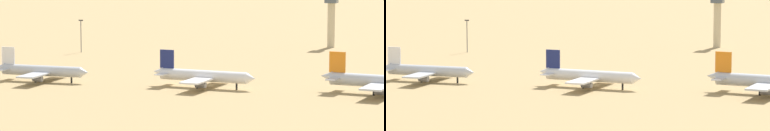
# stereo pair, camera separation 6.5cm
# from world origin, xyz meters

# --- Properties ---
(ground) EXTENTS (4000.00, 4000.00, 0.00)m
(ground) POSITION_xyz_m (0.00, 0.00, 0.00)
(ground) COLOR tan
(parked_jet_white_2) EXTENTS (33.31, 27.87, 11.03)m
(parked_jet_white_2) POSITION_xyz_m (-55.23, -10.01, 3.62)
(parked_jet_white_2) COLOR silver
(parked_jet_white_2) RESTS_ON ground
(parked_jet_navy_3) EXTENTS (34.67, 29.22, 11.45)m
(parked_jet_navy_3) POSITION_xyz_m (-0.95, -6.00, 3.75)
(parked_jet_navy_3) COLOR white
(parked_jet_navy_3) RESTS_ON ground
(parked_jet_orange_4) EXTENTS (37.22, 31.54, 12.29)m
(parked_jet_orange_4) POSITION_xyz_m (53.45, -2.48, 4.03)
(parked_jet_orange_4) COLOR silver
(parked_jet_orange_4) RESTS_ON ground
(control_tower) EXTENTS (5.20, 5.20, 24.70)m
(control_tower) POSITION_xyz_m (13.80, 126.35, 14.90)
(control_tower) COLOR #C6B793
(control_tower) RESTS_ON ground
(light_pole_mid) EXTENTS (1.80, 0.50, 13.51)m
(light_pole_mid) POSITION_xyz_m (-80.19, 73.74, 7.93)
(light_pole_mid) COLOR #59595E
(light_pole_mid) RESTS_ON ground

